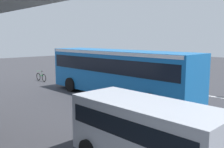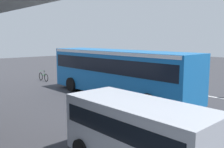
{
  "view_description": "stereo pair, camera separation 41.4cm",
  "coord_description": "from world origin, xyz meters",
  "px_view_note": "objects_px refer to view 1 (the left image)",
  "views": [
    {
      "loc": [
        -11.35,
        13.12,
        3.92
      ],
      "look_at": [
        0.37,
        1.82,
        1.6
      ],
      "focal_mm": 39.93,
      "sensor_mm": 36.0,
      "label": 1
    },
    {
      "loc": [
        -11.63,
        12.82,
        3.92
      ],
      "look_at": [
        0.37,
        1.82,
        1.6
      ],
      "focal_mm": 39.93,
      "sensor_mm": 36.0,
      "label": 2
    }
  ],
  "objects_px": {
    "parked_van": "(145,130)",
    "traffic_sign": "(156,64)",
    "city_bus": "(117,69)",
    "bicycle_green": "(41,77)"
  },
  "relations": [
    {
      "from": "city_bus",
      "to": "parked_van",
      "type": "distance_m",
      "value": 9.37
    },
    {
      "from": "parked_van",
      "to": "bicycle_green",
      "type": "bearing_deg",
      "value": -18.05
    },
    {
      "from": "bicycle_green",
      "to": "traffic_sign",
      "type": "bearing_deg",
      "value": -148.71
    },
    {
      "from": "city_bus",
      "to": "bicycle_green",
      "type": "xyz_separation_m",
      "value": [
        9.39,
        0.62,
        -1.51
      ]
    },
    {
      "from": "parked_van",
      "to": "traffic_sign",
      "type": "relative_size",
      "value": 1.71
    },
    {
      "from": "bicycle_green",
      "to": "traffic_sign",
      "type": "distance_m",
      "value": 10.62
    },
    {
      "from": "parked_van",
      "to": "traffic_sign",
      "type": "bearing_deg",
      "value": -55.13
    },
    {
      "from": "parked_van",
      "to": "bicycle_green",
      "type": "xyz_separation_m",
      "value": [
        16.54,
        -5.39,
        -0.81
      ]
    },
    {
      "from": "parked_van",
      "to": "traffic_sign",
      "type": "xyz_separation_m",
      "value": [
        7.56,
        -10.85,
        0.71
      ]
    },
    {
      "from": "parked_van",
      "to": "bicycle_green",
      "type": "relative_size",
      "value": 2.71
    }
  ]
}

